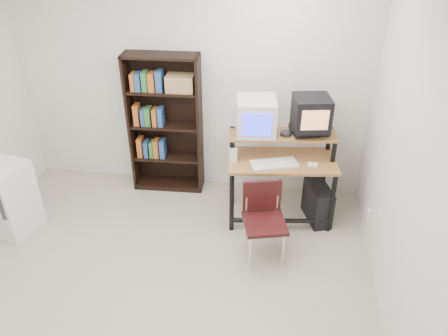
# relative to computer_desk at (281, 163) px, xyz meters

# --- Properties ---
(floor) EXTENTS (4.00, 4.00, 0.01)m
(floor) POSITION_rel_computer_desk_xyz_m (-1.08, -1.41, -0.68)
(floor) COLOR #ACA48F
(floor) RESTS_ON ground
(back_wall) EXTENTS (4.00, 0.01, 2.60)m
(back_wall) POSITION_rel_computer_desk_xyz_m (-1.08, 0.59, 0.62)
(back_wall) COLOR silver
(back_wall) RESTS_ON floor
(right_wall) EXTENTS (0.01, 4.00, 2.60)m
(right_wall) POSITION_rel_computer_desk_xyz_m (0.92, -1.41, 0.62)
(right_wall) COLOR silver
(right_wall) RESTS_ON floor
(computer_desk) EXTENTS (1.18, 0.69, 0.98)m
(computer_desk) POSITION_rel_computer_desk_xyz_m (0.00, 0.00, 0.00)
(computer_desk) COLOR #9B6632
(computer_desk) RESTS_ON floor
(crt_monitor) EXTENTS (0.44, 0.44, 0.37)m
(crt_monitor) POSITION_rel_computer_desk_xyz_m (-0.29, 0.09, 0.48)
(crt_monitor) COLOR beige
(crt_monitor) RESTS_ON computer_desk
(vcr) EXTENTS (0.42, 0.36, 0.08)m
(vcr) POSITION_rel_computer_desk_xyz_m (0.26, 0.15, 0.33)
(vcr) COLOR black
(vcr) RESTS_ON computer_desk
(crt_tv) EXTENTS (0.41, 0.41, 0.33)m
(crt_tv) POSITION_rel_computer_desk_xyz_m (0.26, 0.12, 0.54)
(crt_tv) COLOR black
(crt_tv) RESTS_ON vcr
(cd_spindle) EXTENTS (0.13, 0.13, 0.05)m
(cd_spindle) POSITION_rel_computer_desk_xyz_m (0.02, 0.05, 0.32)
(cd_spindle) COLOR #26262B
(cd_spindle) RESTS_ON computer_desk
(keyboard) EXTENTS (0.51, 0.35, 0.03)m
(keyboard) POSITION_rel_computer_desk_xyz_m (-0.07, -0.14, 0.06)
(keyboard) COLOR beige
(keyboard) RESTS_ON computer_desk
(mousepad) EXTENTS (0.24, 0.21, 0.01)m
(mousepad) POSITION_rel_computer_desk_xyz_m (0.32, -0.10, 0.04)
(mousepad) COLOR black
(mousepad) RESTS_ON computer_desk
(mouse) EXTENTS (0.10, 0.07, 0.03)m
(mouse) POSITION_rel_computer_desk_xyz_m (0.31, -0.10, 0.06)
(mouse) COLOR white
(mouse) RESTS_ON mousepad
(desk_speaker) EXTENTS (0.10, 0.09, 0.17)m
(desk_speaker) POSITION_rel_computer_desk_xyz_m (-0.50, -0.11, 0.13)
(desk_speaker) COLOR beige
(desk_speaker) RESTS_ON computer_desk
(pc_tower) EXTENTS (0.33, 0.49, 0.42)m
(pc_tower) POSITION_rel_computer_desk_xyz_m (0.43, 0.00, -0.47)
(pc_tower) COLOR black
(pc_tower) RESTS_ON floor
(school_chair) EXTENTS (0.47, 0.47, 0.78)m
(school_chair) POSITION_rel_computer_desk_xyz_m (-0.14, -0.63, -0.20)
(school_chair) COLOR black
(school_chair) RESTS_ON floor
(bookshelf) EXTENTS (0.84, 0.31, 1.65)m
(bookshelf) POSITION_rel_computer_desk_xyz_m (-1.35, 0.44, 0.18)
(bookshelf) COLOR black
(bookshelf) RESTS_ON floor
(mini_fridge) EXTENTS (0.54, 0.55, 0.77)m
(mini_fridge) POSITION_rel_computer_desk_xyz_m (-2.80, -0.62, -0.29)
(mini_fridge) COLOR silver
(mini_fridge) RESTS_ON floor
(wall_outlet) EXTENTS (0.02, 0.08, 0.12)m
(wall_outlet) POSITION_rel_computer_desk_xyz_m (0.91, -0.26, -0.38)
(wall_outlet) COLOR beige
(wall_outlet) RESTS_ON right_wall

